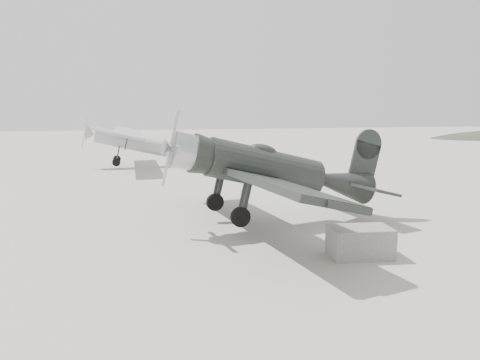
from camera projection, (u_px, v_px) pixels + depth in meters
The scene contains 4 objects.
ground at pixel (280, 227), 16.35m from camera, with size 160.00×160.00×0.00m, color gray.
lowwing_monoplane at pixel (274, 171), 16.26m from camera, with size 8.17×11.44×3.68m.
highwing_monoplane at pixel (136, 140), 33.02m from camera, with size 7.73×10.84×3.09m.
equipment_block at pixel (360, 242), 12.97m from camera, with size 1.68×1.05×0.84m, color #64615D.
Camera 1 is at (-5.40, -15.05, 4.07)m, focal length 35.00 mm.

